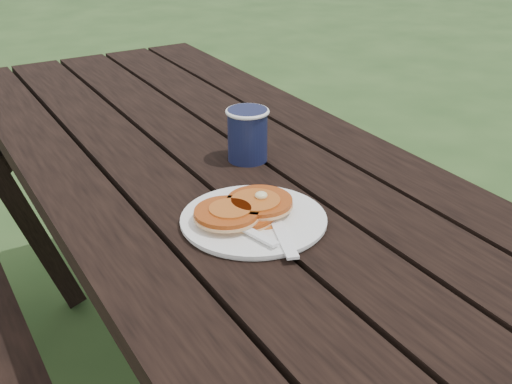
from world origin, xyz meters
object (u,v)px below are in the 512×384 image
picnic_table (209,291)px  coffee_cup (248,132)px  plate (254,220)px  pancake_stack (245,209)px

picnic_table → coffee_cup: (0.05, -0.10, 0.44)m
picnic_table → coffee_cup: size_ratio=16.22×
plate → coffee_cup: (0.13, 0.24, 0.06)m
picnic_table → plate: bearing=-102.1°
picnic_table → pancake_stack: 0.53m
coffee_cup → plate: bearing=-117.7°
pancake_stack → coffee_cup: (0.14, 0.23, 0.04)m
coffee_cup → pancake_stack: bearing=-121.0°
picnic_table → coffee_cup: 0.46m
plate → pancake_stack: 0.03m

